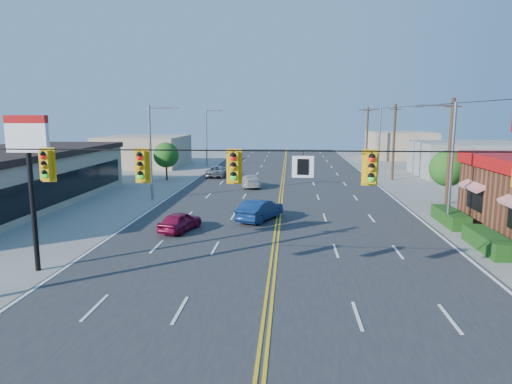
# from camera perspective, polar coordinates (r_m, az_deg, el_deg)

# --- Properties ---
(ground) EXTENTS (160.00, 160.00, 0.00)m
(ground) POSITION_cam_1_polar(r_m,az_deg,el_deg) (17.29, 1.44, -15.05)
(ground) COLOR gray
(ground) RESTS_ON ground
(road) EXTENTS (20.00, 120.00, 0.06)m
(road) POSITION_cam_1_polar(r_m,az_deg,el_deg) (36.41, 3.02, -1.76)
(road) COLOR #2D2D30
(road) RESTS_ON ground
(signal_span) EXTENTS (24.32, 0.34, 9.00)m
(signal_span) POSITION_cam_1_polar(r_m,az_deg,el_deg) (15.89, 1.08, 1.18)
(signal_span) COLOR #47301E
(signal_span) RESTS_ON ground
(pizza_hut_sign) EXTENTS (1.90, 0.30, 6.85)m
(pizza_hut_sign) POSITION_cam_1_polar(r_m,az_deg,el_deg) (23.02, -26.49, 3.55)
(pizza_hut_sign) COLOR black
(pizza_hut_sign) RESTS_ON ground
(streetlight_se) EXTENTS (2.55, 0.25, 8.00)m
(streetlight_se) POSITION_cam_1_polar(r_m,az_deg,el_deg) (31.46, 22.94, 3.95)
(streetlight_se) COLOR gray
(streetlight_se) RESTS_ON ground
(streetlight_ne) EXTENTS (2.55, 0.25, 8.00)m
(streetlight_ne) POSITION_cam_1_polar(r_m,az_deg,el_deg) (54.69, 14.96, 6.48)
(streetlight_ne) COLOR gray
(streetlight_ne) RESTS_ON ground
(streetlight_sw) EXTENTS (2.55, 0.25, 8.00)m
(streetlight_sw) POSITION_cam_1_polar(r_m,az_deg,el_deg) (39.51, -12.78, 5.48)
(streetlight_sw) COLOR gray
(streetlight_sw) RESTS_ON ground
(streetlight_nw) EXTENTS (2.55, 0.25, 8.00)m
(streetlight_nw) POSITION_cam_1_polar(r_m,az_deg,el_deg) (64.78, -6.03, 7.20)
(streetlight_nw) COLOR gray
(streetlight_nw) RESTS_ON ground
(utility_pole_near) EXTENTS (0.28, 0.28, 8.40)m
(utility_pole_near) POSITION_cam_1_polar(r_m,az_deg,el_deg) (35.71, 23.03, 4.02)
(utility_pole_near) COLOR #47301E
(utility_pole_near) RESTS_ON ground
(utility_pole_mid) EXTENTS (0.28, 0.28, 8.40)m
(utility_pole_mid) POSITION_cam_1_polar(r_m,az_deg,el_deg) (53.03, 16.84, 5.97)
(utility_pole_mid) COLOR #47301E
(utility_pole_mid) RESTS_ON ground
(utility_pole_far) EXTENTS (0.28, 0.28, 8.40)m
(utility_pole_far) POSITION_cam_1_polar(r_m,az_deg,el_deg) (70.69, 13.71, 6.92)
(utility_pole_far) COLOR #47301E
(utility_pole_far) RESTS_ON ground
(tree_kfc_rear) EXTENTS (2.94, 2.94, 4.41)m
(tree_kfc_rear) POSITION_cam_1_polar(r_m,az_deg,el_deg) (40.02, 22.86, 2.73)
(tree_kfc_rear) COLOR #47301E
(tree_kfc_rear) RESTS_ON ground
(tree_west) EXTENTS (2.80, 2.80, 4.20)m
(tree_west) POSITION_cam_1_polar(r_m,az_deg,el_deg) (51.75, -11.18, 4.55)
(tree_west) COLOR #47301E
(tree_west) RESTS_ON ground
(bld_east_mid) EXTENTS (12.00, 10.00, 4.00)m
(bld_east_mid) POSITION_cam_1_polar(r_m,az_deg,el_deg) (59.83, 25.13, 3.73)
(bld_east_mid) COLOR gray
(bld_east_mid) RESTS_ON ground
(bld_west_far) EXTENTS (11.00, 12.00, 4.20)m
(bld_west_far) POSITION_cam_1_polar(r_m,az_deg,el_deg) (67.18, -13.77, 5.00)
(bld_west_far) COLOR tan
(bld_west_far) RESTS_ON ground
(bld_east_far) EXTENTS (10.00, 10.00, 4.40)m
(bld_east_far) POSITION_cam_1_polar(r_m,az_deg,el_deg) (79.96, 17.56, 5.60)
(bld_east_far) COLOR tan
(bld_east_far) RESTS_ON ground
(car_magenta) EXTENTS (2.40, 3.87, 1.23)m
(car_magenta) POSITION_cam_1_polar(r_m,az_deg,el_deg) (28.80, -9.47, -3.75)
(car_magenta) COLOR maroon
(car_magenta) RESTS_ON ground
(car_blue) EXTENTS (3.16, 4.68, 1.46)m
(car_blue) POSITION_cam_1_polar(r_m,az_deg,el_deg) (31.25, 0.51, -2.35)
(car_blue) COLOR navy
(car_blue) RESTS_ON ground
(car_white) EXTENTS (2.79, 4.63, 1.26)m
(car_white) POSITION_cam_1_polar(r_m,az_deg,el_deg) (45.60, -0.74, 1.33)
(car_white) COLOR #B8B8B8
(car_white) RESTS_ON ground
(car_silver) EXTENTS (2.26, 4.75, 1.31)m
(car_silver) POSITION_cam_1_polar(r_m,az_deg,el_deg) (53.48, -4.82, 2.56)
(car_silver) COLOR #99989C
(car_silver) RESTS_ON ground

